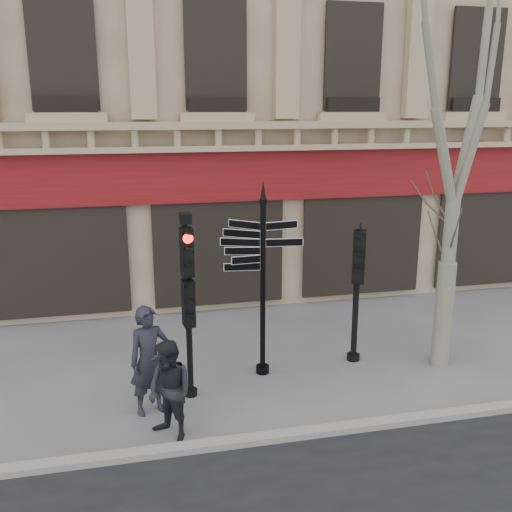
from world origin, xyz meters
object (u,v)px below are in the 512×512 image
at_px(pedestrian_a, 149,360).
at_px(pedestrian_b, 170,391).
at_px(fingerpost, 263,248).
at_px(plane_tree, 465,63).
at_px(traffic_signal_secondary, 357,271).
at_px(traffic_signal_main, 188,284).

distance_m(pedestrian_a, pedestrian_b, 0.97).
distance_m(fingerpost, plane_tree, 5.09).
distance_m(traffic_signal_secondary, plane_tree, 4.45).
bearing_deg(pedestrian_b, plane_tree, 66.84).
xyz_separation_m(traffic_signal_secondary, pedestrian_b, (-4.06, -2.15, -1.15)).
bearing_deg(traffic_signal_main, pedestrian_b, -115.77).
distance_m(traffic_signal_main, traffic_signal_secondary, 3.68).
bearing_deg(fingerpost, pedestrian_a, -138.77).
distance_m(plane_tree, pedestrian_a, 7.91).
distance_m(fingerpost, traffic_signal_secondary, 2.15).
bearing_deg(pedestrian_b, traffic_signal_main, 122.63).
bearing_deg(pedestrian_b, fingerpost, 96.41).
height_order(traffic_signal_secondary, pedestrian_b, traffic_signal_secondary).
distance_m(traffic_signal_secondary, pedestrian_a, 4.62).
relative_size(traffic_signal_secondary, pedestrian_a, 1.45).
bearing_deg(traffic_signal_secondary, traffic_signal_main, -143.22).
bearing_deg(pedestrian_a, traffic_signal_main, 12.28).
height_order(fingerpost, traffic_signal_main, fingerpost).
xyz_separation_m(plane_tree, pedestrian_a, (-6.04, -0.62, -5.08)).
distance_m(fingerpost, traffic_signal_main, 1.72).
xyz_separation_m(fingerpost, traffic_signal_secondary, (2.05, 0.16, -0.65)).
bearing_deg(pedestrian_b, traffic_signal_secondary, 79.70).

